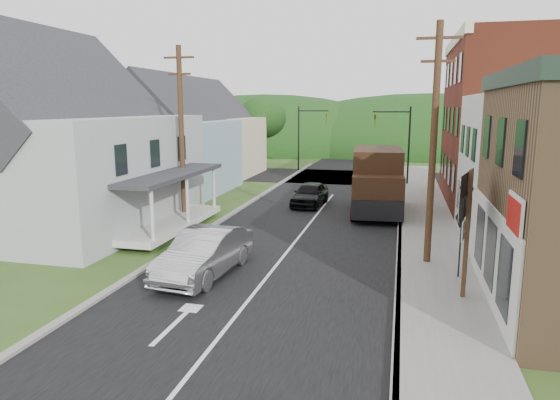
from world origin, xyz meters
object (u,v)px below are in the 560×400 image
Objects in this scene: route_sign_cluster at (466,216)px; warning_sign at (460,234)px; delivery_van at (377,182)px; dark_sedan at (310,194)px; silver_sedan at (205,254)px.

warning_sign is (0.09, 1.89, -1.05)m from route_sign_cluster.
dark_sedan is at bearing 157.57° from delivery_van.
delivery_van reaches higher than warning_sign.
silver_sedan is 8.95m from warning_sign.
route_sign_cluster is 1.66× the size of warning_sign.
warning_sign is at bearing 15.46° from silver_sedan.
dark_sedan is 4.45m from delivery_van.
delivery_van reaches higher than silver_sedan.
delivery_van reaches higher than dark_sedan.
route_sign_cluster is at bearing -57.89° from dark_sedan.
delivery_van is 12.95m from route_sign_cluster.
silver_sedan is at bearing -91.39° from dark_sedan.
delivery_van is 2.78× the size of warning_sign.
dark_sedan is at bearing 132.94° from route_sign_cluster.
silver_sedan is 8.89m from route_sign_cluster.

